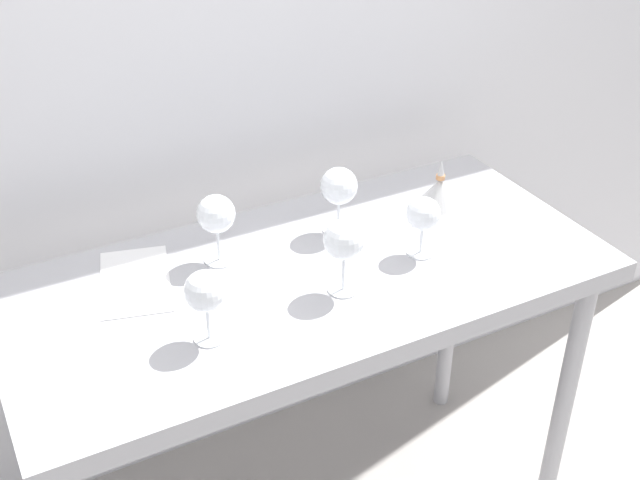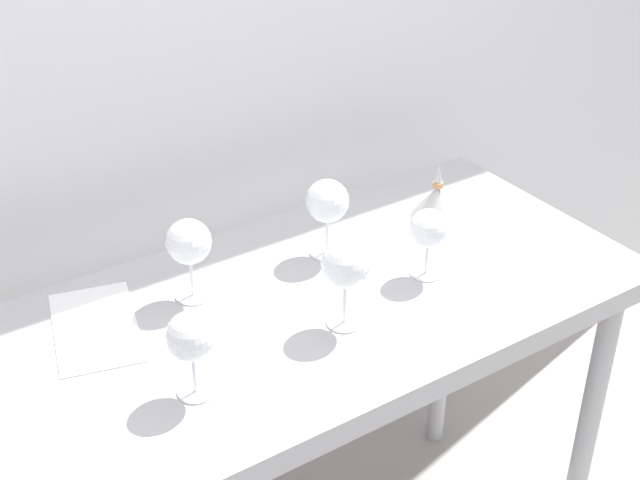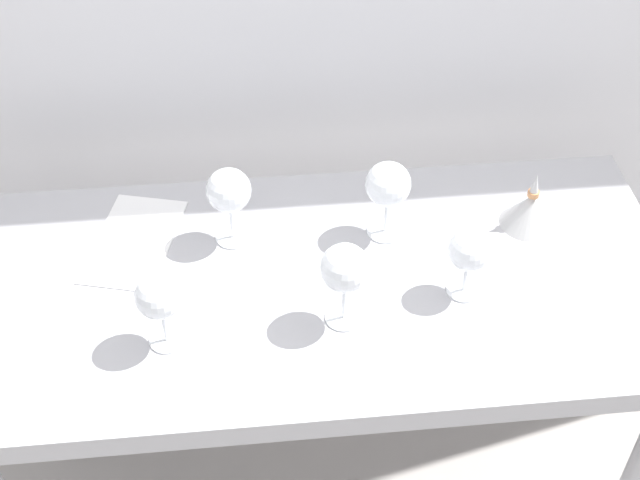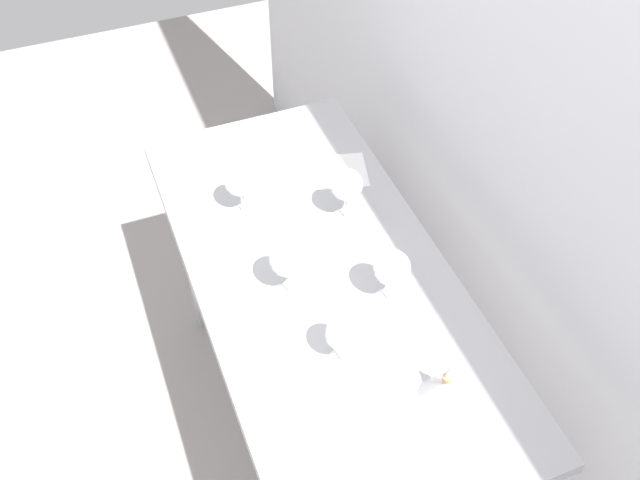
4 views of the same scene
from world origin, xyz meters
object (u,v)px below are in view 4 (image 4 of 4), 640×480
at_px(wine_glass_far_right, 392,269).
at_px(decanter_funnel, 445,388).
at_px(wine_glass_near_left, 240,182).
at_px(wine_glass_near_right, 343,335).
at_px(wine_glass_near_center, 288,261).
at_px(wine_glass_far_left, 347,186).
at_px(tasting_sheet_upper, 322,173).

xyz_separation_m(wine_glass_far_right, decanter_funnel, (0.30, -0.00, -0.08)).
xyz_separation_m(wine_glass_near_left, decanter_funnel, (0.74, 0.25, -0.08)).
height_order(wine_glass_near_right, wine_glass_far_right, wine_glass_far_right).
height_order(wine_glass_near_right, decanter_funnel, wine_glass_near_right).
bearing_deg(wine_glass_near_right, wine_glass_near_center, -168.86).
distance_m(wine_glass_near_left, wine_glass_near_right, 0.57).
bearing_deg(wine_glass_near_right, wine_glass_near_left, -172.97).
bearing_deg(wine_glass_near_right, wine_glass_far_right, 124.46).
relative_size(wine_glass_near_right, wine_glass_far_right, 0.86).
bearing_deg(decanter_funnel, wine_glass_near_right, -134.62).
height_order(wine_glass_near_left, wine_glass_near_right, wine_glass_near_left).
relative_size(wine_glass_far_left, wine_glass_near_right, 1.15).
relative_size(tasting_sheet_upper, decanter_funnel, 2.07).
distance_m(tasting_sheet_upper, decanter_funnel, 0.81).
bearing_deg(wine_glass_far_right, wine_glass_near_right, -55.54).
bearing_deg(wine_glass_near_left, tasting_sheet_upper, 105.37).
xyz_separation_m(wine_glass_near_left, wine_glass_near_center, (0.33, 0.02, 0.01)).
distance_m(wine_glass_far_right, decanter_funnel, 0.31).
distance_m(wine_glass_far_right, tasting_sheet_upper, 0.53).
relative_size(wine_glass_near_left, wine_glass_far_left, 0.95).
relative_size(wine_glass_near_center, decanter_funnel, 1.37).
xyz_separation_m(wine_glass_near_center, tasting_sheet_upper, (-0.40, 0.25, -0.13)).
height_order(wine_glass_far_left, wine_glass_far_right, wine_glass_far_right).
distance_m(wine_glass_near_right, wine_glass_far_right, 0.22).
bearing_deg(wine_glass_far_right, wine_glass_near_center, -116.46).
distance_m(wine_glass_near_right, wine_glass_near_center, 0.24).
bearing_deg(wine_glass_near_center, wine_glass_far_left, 129.66).
bearing_deg(wine_glass_far_right, wine_glass_near_left, -150.33).
xyz_separation_m(wine_glass_near_left, tasting_sheet_upper, (-0.07, 0.27, -0.11)).
distance_m(wine_glass_near_left, wine_glass_far_right, 0.50).
distance_m(wine_glass_far_left, wine_glass_far_right, 0.31).
height_order(wine_glass_far_left, decanter_funnel, wine_glass_far_left).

